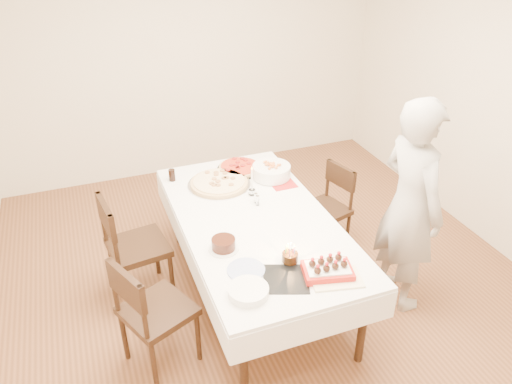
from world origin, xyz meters
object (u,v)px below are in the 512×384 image
object	(u,v)px
pizza_white	(219,183)
taper_candle	(252,181)
person	(410,206)
chair_left_dessert	(158,311)
dining_table	(256,257)
pizza_pepperoni	(240,168)
layer_cake	(223,244)
birthday_cake	(290,253)
pasta_bowl	(271,171)
strawberry_box	(328,270)
chair_left_savory	(138,247)
cola_glass	(172,175)
chair_right_savory	(324,210)

from	to	relation	value
pizza_white	taper_candle	xyz separation A→B (m)	(0.21, -0.26, 0.11)
person	chair_left_dessert	bearing A→B (deg)	86.90
dining_table	person	size ratio (longest dim) A/B	1.22
person	pizza_white	distance (m)	1.60
pizza_pepperoni	pizza_white	bearing A→B (deg)	-141.74
dining_table	taper_candle	size ratio (longest dim) A/B	7.93
chair_left_dessert	person	bearing A→B (deg)	156.11
layer_cake	birthday_cake	world-z (taller)	birthday_cake
person	pasta_bowl	xyz separation A→B (m)	(-0.73, 1.01, -0.06)
dining_table	strawberry_box	distance (m)	0.92
person	birthday_cake	size ratio (longest dim) A/B	13.73
chair_left_savory	person	bearing A→B (deg)	151.01
pizza_pepperoni	cola_glass	distance (m)	0.63
chair_left_savory	taper_candle	bearing A→B (deg)	173.55
chair_left_savory	pizza_white	size ratio (longest dim) A/B	1.76
pizza_white	strawberry_box	xyz separation A→B (m)	(0.32, -1.40, 0.02)
chair_right_savory	pasta_bowl	distance (m)	0.63
person	taper_candle	size ratio (longest dim) A/B	6.50
chair_left_dessert	chair_left_savory	bearing A→B (deg)	-113.00
chair_left_dessert	cola_glass	world-z (taller)	chair_left_dessert
chair_right_savory	pizza_white	distance (m)	1.02
chair_right_savory	cola_glass	xyz separation A→B (m)	(-1.29, 0.45, 0.39)
chair_left_savory	pizza_white	xyz separation A→B (m)	(0.78, 0.28, 0.29)
taper_candle	dining_table	bearing A→B (deg)	-105.47
person	cola_glass	size ratio (longest dim) A/B	16.56
dining_table	pasta_bowl	distance (m)	0.81
chair_right_savory	taper_candle	size ratio (longest dim) A/B	3.08
chair_right_savory	pasta_bowl	world-z (taller)	pasta_bowl
person	pasta_bowl	size ratio (longest dim) A/B	5.19
cola_glass	person	bearing A→B (deg)	-39.07
taper_candle	strawberry_box	xyz separation A→B (m)	(0.11, -1.15, -0.09)
pasta_bowl	strawberry_box	xyz separation A→B (m)	(-0.16, -1.37, -0.02)
chair_left_dessert	taper_candle	world-z (taller)	taper_candle
person	cola_glass	bearing A→B (deg)	48.11
chair_right_savory	pizza_white	world-z (taller)	chair_right_savory
dining_table	pizza_pepperoni	xyz separation A→B (m)	(0.15, 0.82, 0.40)
chair_left_dessert	strawberry_box	distance (m)	1.19
cola_glass	birthday_cake	distance (m)	1.51
pizza_pepperoni	layer_cake	size ratio (longest dim) A/B	1.93
layer_cake	chair_right_savory	bearing A→B (deg)	29.60
dining_table	pizza_pepperoni	size ratio (longest dim) A/B	5.14
chair_left_dessert	person	size ratio (longest dim) A/B	0.53
chair_left_savory	person	size ratio (longest dim) A/B	0.55
dining_table	chair_left_savory	distance (m)	0.96
chair_right_savory	layer_cake	world-z (taller)	layer_cake
cola_glass	birthday_cake	bearing A→B (deg)	-70.53
pizza_white	cola_glass	size ratio (longest dim) A/B	5.17
pasta_bowl	taper_candle	size ratio (longest dim) A/B	1.25
cola_glass	dining_table	bearing A→B (deg)	-60.42
pizza_white	birthday_cake	distance (m)	1.20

